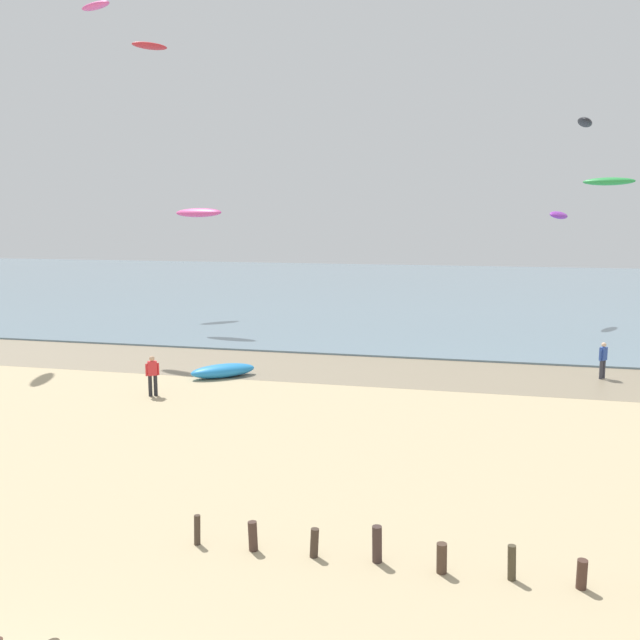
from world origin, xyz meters
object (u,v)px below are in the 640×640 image
Objects in this scene: kite_aloft_1 at (96,6)px; kite_aloft_7 at (199,213)px; person_left_flank at (153,374)px; kite_aloft_3 at (559,215)px; kite_aloft_9 at (150,46)px; person_by_waterline at (603,359)px; kite_aloft_10 at (585,122)px; kite_aloft_4 at (609,181)px; grounded_kite at (223,371)px.

kite_aloft_7 is at bearing 62.62° from kite_aloft_1.
kite_aloft_3 is (18.26, 25.16, 6.62)m from person_left_flank.
person_by_waterline is at bearing -76.96° from kite_aloft_9.
kite_aloft_7 is (4.50, 3.70, -11.87)m from kite_aloft_1.
kite_aloft_1 reaches higher than kite_aloft_10.
kite_aloft_10 is at bearing 27.18° from kite_aloft_1.
kite_aloft_1 is 0.86× the size of kite_aloft_4.
kite_aloft_7 is (-23.50, 8.43, 6.77)m from person_by_waterline.
kite_aloft_3 is 0.81× the size of kite_aloft_7.
kite_aloft_9 is 35.58m from kite_aloft_10.
kite_aloft_4 is at bearing -62.03° from kite_aloft_9.
grounded_kite is at bearing -13.16° from kite_aloft_3.
kite_aloft_4 is (18.54, 13.63, 9.13)m from grounded_kite.
kite_aloft_3 is 0.97× the size of kite_aloft_4.
kite_aloft_4 reaches higher than person_left_flank.
kite_aloft_7 is at bearing -43.58° from kite_aloft_3.
kite_aloft_9 is (-13.56, 27.63, 20.15)m from person_left_flank.
kite_aloft_1 is 1.01× the size of kite_aloft_10.
kite_aloft_3 is 8.14m from kite_aloft_4.
kite_aloft_9 is (-15.17, 23.79, 20.76)m from grounded_kite.
kite_aloft_10 is at bearing 24.89° from kite_aloft_3.
person_by_waterline is 20.30m from person_left_flank.
kite_aloft_4 reaches higher than grounded_kite.
kite_aloft_4 is (29.35, 5.10, -10.12)m from kite_aloft_1.
person_by_waterline is 25.87m from kite_aloft_7.
kite_aloft_4 is 37.08m from kite_aloft_9.
kite_aloft_4 is at bearing 152.72° from kite_aloft_10.
person_left_flank is 0.60× the size of kite_aloft_4.
person_by_waterline is 0.55× the size of grounded_kite.
grounded_kite is 1.27× the size of kite_aloft_1.
kite_aloft_9 reaches higher than person_by_waterline.
person_by_waterline is 0.51× the size of kite_aloft_7.
kite_aloft_1 is 28.45m from kite_aloft_10.
kite_aloft_9 is (-8.86, 11.56, 13.38)m from kite_aloft_7.
kite_aloft_3 reaches higher than person_by_waterline.
person_by_waterline is at bearing -9.52° from kite_aloft_7.
kite_aloft_10 is (31.83, -13.32, -8.67)m from kite_aloft_9.
kite_aloft_1 is at bearing 170.41° from person_by_waterline.
grounded_kite is 0.92× the size of kite_aloft_7.
kite_aloft_4 is (1.90, -7.69, 1.91)m from kite_aloft_3.
kite_aloft_4 is 1.18× the size of kite_aloft_10.
kite_aloft_1 is 15.94m from kite_aloft_9.
person_by_waterline is 43.05m from kite_aloft_9.
kite_aloft_10 reaches higher than kite_aloft_7.
kite_aloft_1 is at bearing -119.29° from kite_aloft_9.
kite_aloft_7 reaches higher than kite_aloft_3.
kite_aloft_9 is at bearing 81.62° from grounded_kite.
grounded_kite is at bearing -130.39° from kite_aloft_4.
person_by_waterline is at bearing 22.12° from person_left_flank.
grounded_kite is 1.06× the size of kite_aloft_9.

